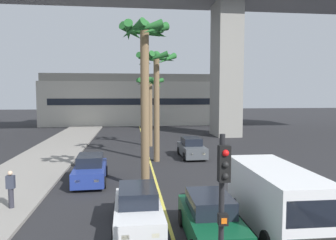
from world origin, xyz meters
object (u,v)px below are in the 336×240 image
(delivery_van, at_px, (276,198))
(palm_tree_mid_median, at_px, (145,61))
(car_queue_third, at_px, (211,219))
(traffic_light_median_near, at_px, (222,204))
(palm_tree_far_median, at_px, (157,76))
(car_queue_second, at_px, (90,170))
(car_queue_fourth, at_px, (138,210))
(palm_tree_near_median, at_px, (150,94))
(car_queue_front, at_px, (192,148))
(pedestrian_mid_block, at_px, (11,189))

(delivery_van, relative_size, palm_tree_mid_median, 0.60)
(car_queue_third, xyz_separation_m, palm_tree_mid_median, (-1.94, 6.23, 5.99))
(car_queue_third, bearing_deg, traffic_light_median_near, -101.21)
(palm_tree_far_median, bearing_deg, traffic_light_median_near, -90.17)
(traffic_light_median_near, bearing_deg, car_queue_second, 109.45)
(car_queue_fourth, xyz_separation_m, palm_tree_near_median, (1.65, 18.94, 4.32))
(palm_tree_far_median, bearing_deg, car_queue_front, 23.37)
(car_queue_front, height_order, delivery_van, delivery_van)
(car_queue_fourth, relative_size, palm_tree_far_median, 0.51)
(car_queue_third, relative_size, delivery_van, 0.78)
(delivery_van, height_order, palm_tree_mid_median, palm_tree_mid_median)
(car_queue_second, height_order, car_queue_third, same)
(traffic_light_median_near, distance_m, pedestrian_mid_block, 10.57)
(delivery_van, bearing_deg, car_queue_front, 91.50)
(delivery_van, xyz_separation_m, pedestrian_mid_block, (-10.34, 3.33, -0.29))
(delivery_van, bearing_deg, car_queue_third, -172.64)
(car_queue_fourth, relative_size, traffic_light_median_near, 0.98)
(car_queue_front, xyz_separation_m, palm_tree_near_median, (-2.96, 5.80, 4.32))
(car_queue_second, relative_size, palm_tree_far_median, 0.51)
(delivery_van, distance_m, pedestrian_mid_block, 10.87)
(car_queue_third, height_order, palm_tree_far_median, palm_tree_far_median)
(car_queue_third, relative_size, palm_tree_far_median, 0.51)
(palm_tree_far_median, bearing_deg, car_queue_second, -128.93)
(car_queue_second, distance_m, pedestrian_mid_block, 5.07)
(car_queue_front, height_order, traffic_light_median_near, traffic_light_median_near)
(palm_tree_far_median, bearing_deg, delivery_van, -75.73)
(car_queue_fourth, height_order, palm_tree_far_median, palm_tree_far_median)
(delivery_van, distance_m, palm_tree_near_median, 20.47)
(car_queue_third, bearing_deg, palm_tree_mid_median, 107.29)
(car_queue_front, distance_m, palm_tree_near_median, 7.81)
(car_queue_front, height_order, car_queue_fourth, same)
(car_queue_front, xyz_separation_m, pedestrian_mid_block, (-9.98, -10.72, 0.28))
(palm_tree_far_median, distance_m, pedestrian_mid_block, 12.98)
(palm_tree_near_median, bearing_deg, traffic_light_median_near, -89.96)
(car_queue_fourth, distance_m, palm_tree_near_median, 19.50)
(palm_tree_near_median, relative_size, palm_tree_far_median, 0.82)
(palm_tree_near_median, bearing_deg, pedestrian_mid_block, -113.02)
(palm_tree_mid_median, xyz_separation_m, palm_tree_far_median, (1.19, 6.90, -0.37))
(traffic_light_median_near, bearing_deg, palm_tree_far_median, 89.83)
(delivery_van, height_order, palm_tree_near_median, palm_tree_near_median)
(car_queue_front, bearing_deg, car_queue_second, -137.63)
(delivery_van, distance_m, palm_tree_far_median, 14.15)
(delivery_van, bearing_deg, pedestrian_mid_block, 162.14)
(delivery_van, xyz_separation_m, traffic_light_median_near, (-3.31, -4.37, 1.43))
(car_queue_fourth, xyz_separation_m, palm_tree_far_median, (1.72, 11.89, 5.63))
(car_queue_second, relative_size, palm_tree_mid_median, 0.47)
(pedestrian_mid_block, bearing_deg, car_queue_fourth, -24.33)
(palm_tree_mid_median, bearing_deg, palm_tree_far_median, 80.21)
(traffic_light_median_near, relative_size, palm_tree_near_median, 0.63)
(traffic_light_median_near, relative_size, pedestrian_mid_block, 2.59)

